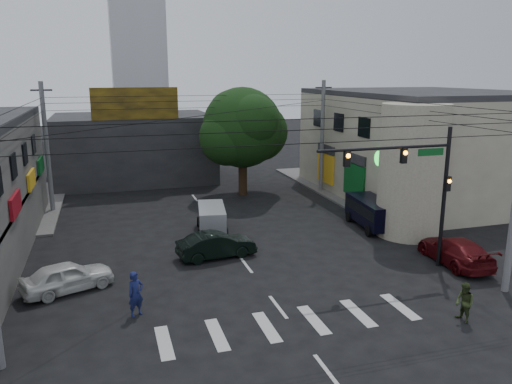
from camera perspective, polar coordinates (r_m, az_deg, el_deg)
name	(u,v)px	position (r m, az deg, el deg)	size (l,w,h in m)	color
ground	(257,280)	(24.44, 0.16, -10.02)	(160.00, 160.00, 0.00)	black
sidewalk_far_right	(386,181)	(47.47, 14.66, 1.25)	(16.00, 16.00, 0.15)	#514F4C
building_right	(422,146)	(42.71, 18.47, 5.03)	(14.00, 18.00, 8.00)	gray
corner_column	(412,171)	(31.46, 17.43, 2.32)	(4.00, 4.00, 8.00)	gray
building_far	(134,147)	(47.97, -13.75, 4.98)	(14.00, 10.00, 6.00)	#232326
billboard	(135,104)	(42.68, -13.66, 9.80)	(7.00, 0.30, 2.60)	olive
street_tree	(242,128)	(40.09, -1.56, 7.33)	(6.40, 6.40, 8.70)	black
traffic_gantry	(417,176)	(25.49, 17.93, 1.70)	(7.10, 0.35, 7.20)	black
utility_pole_far_left	(47,148)	(37.97, -22.78, 4.62)	(0.32, 0.32, 9.20)	#59595B
utility_pole_far_right	(322,137)	(41.47, 7.56, 6.21)	(0.32, 0.32, 9.20)	#59595B
dark_sedan	(216,245)	(27.12, -4.55, -6.06)	(4.37, 1.97, 1.39)	black
white_compact	(68,277)	(24.60, -20.74, -9.03)	(4.39, 3.00, 1.39)	silver
maroon_sedan	(455,251)	(28.16, 21.79, -6.25)	(2.31, 5.00, 1.42)	#4E0B0F
silver_minivan	(212,219)	(31.32, -5.08, -3.15)	(2.19, 4.01, 1.64)	#B2B5BB
navy_van	(372,214)	(32.85, 13.07, -2.45)	(2.20, 4.82, 1.87)	black
traffic_officer	(136,294)	(21.33, -13.58, -11.26)	(0.83, 0.73, 1.90)	#161C4E
pedestrian_olive	(465,303)	(21.96, 22.73, -11.60)	(0.66, 0.82, 1.64)	#2E3B1B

